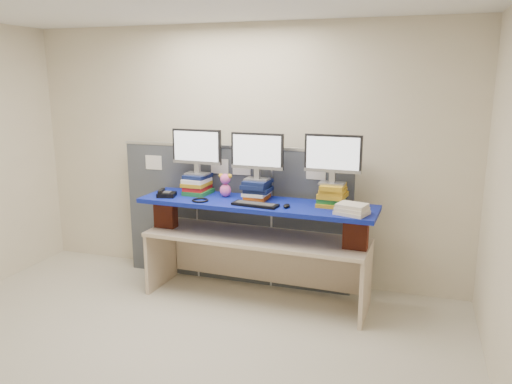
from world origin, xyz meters
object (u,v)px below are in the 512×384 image
(monitor_right, at_px, (333,156))
(blue_board, at_px, (256,204))
(monitor_center, at_px, (257,154))
(desk, at_px, (256,249))
(desk_phone, at_px, (166,194))
(keyboard, at_px, (255,204))
(monitor_left, at_px, (197,149))

(monitor_right, bearing_deg, blue_board, -170.73)
(monitor_center, relative_size, monitor_right, 1.00)
(desk, height_order, monitor_center, monitor_center)
(monitor_center, bearing_deg, desk_phone, -165.95)
(blue_board, height_order, keyboard, keyboard)
(blue_board, xyz_separation_m, monitor_left, (-0.69, 0.14, 0.50))
(desk_phone, bearing_deg, monitor_right, -7.85)
(desk, distance_m, monitor_center, 0.96)
(monitor_left, distance_m, keyboard, 0.92)
(monitor_left, relative_size, keyboard, 1.18)
(monitor_left, height_order, keyboard, monitor_left)
(desk, bearing_deg, monitor_left, 170.35)
(keyboard, bearing_deg, monitor_center, 110.69)
(monitor_left, height_order, desk_phone, monitor_left)
(monitor_right, bearing_deg, keyboard, -158.29)
(monitor_center, relative_size, desk_phone, 2.60)
(keyboard, bearing_deg, desk_phone, -177.84)
(monitor_right, bearing_deg, desk, -170.73)
(monitor_left, xyz_separation_m, monitor_center, (0.67, -0.02, -0.01))
(blue_board, height_order, monitor_left, monitor_left)
(desk, distance_m, desk_phone, 1.08)
(keyboard, bearing_deg, monitor_right, 26.22)
(monitor_center, distance_m, monitor_right, 0.76)
(blue_board, relative_size, desk_phone, 11.34)
(monitor_left, xyz_separation_m, desk_phone, (-0.26, -0.22, -0.45))
(blue_board, height_order, monitor_center, monitor_center)
(monitor_center, bearing_deg, monitor_left, -180.00)
(monitor_left, bearing_deg, keyboard, -19.94)
(blue_board, bearing_deg, desk, 65.57)
(monitor_center, height_order, desk_phone, monitor_center)
(monitor_left, bearing_deg, monitor_right, 0.00)
(keyboard, relative_size, desk_phone, 2.21)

